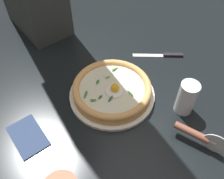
% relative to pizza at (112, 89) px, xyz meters
% --- Properties ---
extents(ground_plane, '(2.40, 2.40, 0.03)m').
position_rel_pizza_xyz_m(ground_plane, '(0.03, 0.02, -0.05)').
color(ground_plane, black).
rests_on(ground_plane, ground).
extents(pizza_plate, '(0.30, 0.30, 0.01)m').
position_rel_pizza_xyz_m(pizza_plate, '(0.00, 0.00, -0.03)').
color(pizza_plate, white).
rests_on(pizza_plate, ground).
extents(pizza, '(0.27, 0.27, 0.06)m').
position_rel_pizza_xyz_m(pizza, '(0.00, 0.00, 0.00)').
color(pizza, '#E4AB61').
rests_on(pizza, pizza_plate).
extents(pizza_cutter, '(0.14, 0.11, 0.08)m').
position_rel_pizza_xyz_m(pizza_cutter, '(-0.26, -0.17, 0.00)').
color(pizza_cutter, silver).
rests_on(pizza_cutter, ground).
extents(table_knife, '(0.09, 0.20, 0.01)m').
position_rel_pizza_xyz_m(table_knife, '(0.12, -0.28, -0.03)').
color(table_knife, silver).
rests_on(table_knife, ground).
extents(drinking_glass, '(0.06, 0.06, 0.12)m').
position_rel_pizza_xyz_m(drinking_glass, '(-0.14, -0.20, 0.02)').
color(drinking_glass, silver).
rests_on(drinking_glass, ground).
extents(folded_napkin, '(0.16, 0.13, 0.01)m').
position_rel_pizza_xyz_m(folded_napkin, '(-0.06, 0.30, -0.03)').
color(folded_napkin, navy).
rests_on(folded_napkin, ground).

